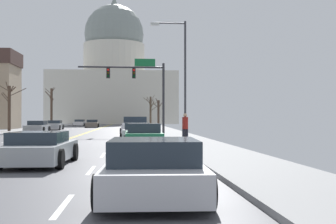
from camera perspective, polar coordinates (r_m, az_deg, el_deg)
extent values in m
cube|color=#4E4E53|center=(27.27, -14.85, -4.14)|extent=(14.00, 180.00, 0.06)
cube|color=yellow|center=(27.29, -15.10, -4.06)|extent=(0.10, 176.40, 0.00)
cube|color=yellow|center=(27.25, -14.60, -4.07)|extent=(0.10, 176.40, 0.00)
cube|color=silver|center=(8.16, -13.86, -12.08)|extent=(0.12, 2.20, 0.00)
cube|color=silver|center=(13.26, -10.28, -7.68)|extent=(0.12, 2.20, 0.00)
cube|color=silver|center=(18.42, -8.71, -5.72)|extent=(0.12, 2.20, 0.00)
cube|color=silver|center=(23.59, -7.84, -4.61)|extent=(0.12, 2.20, 0.00)
cube|color=silver|center=(28.78, -7.28, -3.91)|extent=(0.12, 2.20, 0.00)
cube|color=silver|center=(33.96, -6.90, -3.42)|extent=(0.12, 2.20, 0.00)
cube|color=silver|center=(39.16, -6.61, -3.06)|extent=(0.12, 2.20, 0.00)
cube|color=silver|center=(44.35, -6.40, -2.78)|extent=(0.12, 2.20, 0.00)
cube|color=silver|center=(49.55, -6.23, -2.56)|extent=(0.12, 2.20, 0.00)
cube|color=silver|center=(54.74, -6.09, -2.38)|extent=(0.12, 2.20, 0.00)
cube|color=silver|center=(59.94, -5.97, -2.24)|extent=(0.12, 2.20, 0.00)
cube|color=silver|center=(65.14, -5.88, -2.12)|extent=(0.12, 2.20, 0.00)
cube|color=silver|center=(70.33, -5.79, -2.01)|extent=(0.12, 2.20, 0.00)
cube|color=silver|center=(75.53, -5.72, -1.92)|extent=(0.12, 2.20, 0.00)
cube|color=silver|center=(80.73, -5.66, -1.84)|extent=(0.12, 2.20, 0.00)
cube|color=silver|center=(85.93, -5.61, -1.77)|extent=(0.12, 2.20, 0.00)
cube|color=silver|center=(91.13, -5.56, -1.71)|extent=(0.12, 2.20, 0.00)
cube|color=silver|center=(29.91, -20.83, -3.75)|extent=(0.12, 2.20, 0.00)
cube|color=silver|center=(34.93, -18.47, -3.31)|extent=(0.12, 2.20, 0.00)
cube|color=silver|center=(40.00, -16.70, -2.98)|extent=(0.12, 2.20, 0.00)
cube|color=silver|center=(45.10, -15.33, -2.72)|extent=(0.12, 2.20, 0.00)
cube|color=silver|center=(50.21, -14.24, -2.52)|extent=(0.12, 2.20, 0.00)
cube|color=silver|center=(55.35, -13.36, -2.35)|extent=(0.12, 2.20, 0.00)
cube|color=silver|center=(60.49, -12.62, -2.21)|extent=(0.12, 2.20, 0.00)
cube|color=silver|center=(65.64, -12.00, -2.09)|extent=(0.12, 2.20, 0.00)
cube|color=silver|center=(70.81, -11.47, -1.99)|extent=(0.12, 2.20, 0.00)
cube|color=silver|center=(75.97, -11.01, -1.90)|extent=(0.12, 2.20, 0.00)
cube|color=silver|center=(81.14, -10.61, -1.83)|extent=(0.12, 2.20, 0.00)
cube|color=silver|center=(86.31, -10.26, -1.76)|extent=(0.12, 2.20, 0.00)
cube|color=silver|center=(91.49, -9.95, -1.70)|extent=(0.12, 2.20, 0.00)
cube|color=gray|center=(27.11, 3.18, -3.97)|extent=(3.00, 180.00, 0.14)
cylinder|color=#28282D|center=(39.27, -0.61, 1.87)|extent=(0.22, 0.22, 6.47)
cylinder|color=#28282D|center=(39.41, -6.31, 6.00)|extent=(7.80, 0.16, 0.16)
cube|color=black|center=(39.33, -4.60, 5.19)|extent=(0.32, 0.28, 0.92)
sphere|color=red|center=(39.20, -4.60, 5.62)|extent=(0.22, 0.22, 0.22)
sphere|color=#332B05|center=(39.17, -4.60, 5.21)|extent=(0.22, 0.22, 0.22)
sphere|color=black|center=(39.14, -4.60, 4.80)|extent=(0.22, 0.22, 0.22)
cube|color=black|center=(39.39, -8.02, 5.18)|extent=(0.32, 0.28, 0.92)
sphere|color=red|center=(39.26, -8.03, 5.61)|extent=(0.22, 0.22, 0.22)
sphere|color=#332B05|center=(39.23, -8.03, 5.21)|extent=(0.22, 0.22, 0.22)
sphere|color=black|center=(39.21, -8.03, 4.80)|extent=(0.22, 0.22, 0.22)
cube|color=#146033|center=(39.48, -3.12, 6.64)|extent=(1.90, 0.06, 0.70)
cylinder|color=#333338|center=(27.98, 2.32, 4.26)|extent=(0.14, 0.14, 7.79)
cylinder|color=#333338|center=(28.44, 0.28, 11.81)|extent=(1.99, 0.09, 0.09)
cube|color=#B2B2AD|center=(28.36, -1.77, 11.71)|extent=(0.56, 0.24, 0.16)
cube|color=beige|center=(110.01, -7.24, 1.74)|extent=(31.06, 22.15, 12.59)
cylinder|color=beige|center=(110.91, -7.23, 7.00)|extent=(15.58, 15.58, 7.76)
sphere|color=gray|center=(111.97, -7.23, 10.31)|extent=(15.14, 15.14, 15.14)
cone|color=gray|center=(113.97, -7.22, 14.65)|extent=(1.80, 1.80, 2.40)
cube|color=silver|center=(34.73, -4.42, -2.38)|extent=(2.15, 5.52, 0.76)
cube|color=#1E2833|center=(35.48, -4.40, -1.18)|extent=(1.91, 1.90, 0.68)
cube|color=silver|center=(32.04, -4.50, -1.64)|extent=(1.87, 0.14, 0.22)
cylinder|color=black|center=(36.41, -5.98, -2.61)|extent=(0.30, 0.81, 0.80)
cylinder|color=black|center=(36.37, -2.78, -2.62)|extent=(0.30, 0.81, 0.80)
cylinder|color=black|center=(33.13, -6.22, -2.80)|extent=(0.30, 0.81, 0.80)
cylinder|color=black|center=(33.09, -2.71, -2.81)|extent=(0.30, 0.81, 0.80)
cube|color=silver|center=(27.53, -4.10, -3.02)|extent=(1.90, 4.49, 0.68)
cube|color=#232D38|center=(27.27, -4.11, -1.88)|extent=(1.61, 1.93, 0.42)
cylinder|color=black|center=(28.94, -5.78, -3.26)|extent=(0.24, 0.65, 0.64)
cylinder|color=black|center=(28.91, -2.30, -3.27)|extent=(0.24, 0.65, 0.64)
cylinder|color=black|center=(26.20, -6.09, -3.53)|extent=(0.24, 0.65, 0.64)
cylinder|color=black|center=(26.16, -2.23, -3.54)|extent=(0.24, 0.65, 0.64)
cube|color=#1E7247|center=(21.96, -3.33, -3.60)|extent=(1.85, 4.49, 0.69)
cube|color=#232D38|center=(21.60, -3.30, -2.14)|extent=(1.61, 2.10, 0.45)
cylinder|color=black|center=(23.34, -5.67, -3.88)|extent=(0.22, 0.64, 0.64)
cylinder|color=black|center=(23.40, -1.21, -3.88)|extent=(0.22, 0.64, 0.64)
cylinder|color=black|center=(20.57, -5.74, -4.31)|extent=(0.22, 0.64, 0.64)
cylinder|color=black|center=(20.63, -0.67, -4.30)|extent=(0.22, 0.64, 0.64)
cube|color=#9EA3A8|center=(15.18, -16.78, -5.08)|extent=(1.98, 4.47, 0.58)
cube|color=#232D38|center=(14.96, -16.95, -3.29)|extent=(1.70, 2.18, 0.39)
cylinder|color=black|center=(16.75, -18.78, -5.10)|extent=(0.24, 0.65, 0.64)
cylinder|color=black|center=(16.35, -12.46, -5.23)|extent=(0.24, 0.65, 0.64)
cylinder|color=black|center=(13.66, -14.31, -6.12)|extent=(0.24, 0.65, 0.64)
cube|color=silver|center=(8.80, -1.98, -8.39)|extent=(2.05, 4.40, 0.56)
cube|color=#232D38|center=(8.37, -1.94, -5.25)|extent=(1.74, 2.12, 0.47)
cylinder|color=black|center=(10.18, -7.49, -8.01)|extent=(0.24, 0.65, 0.64)
cylinder|color=black|center=(10.20, 3.30, -8.00)|extent=(0.24, 0.65, 0.64)
cylinder|color=black|center=(7.53, -9.20, -10.61)|extent=(0.24, 0.65, 0.64)
cylinder|color=black|center=(7.56, 5.50, -10.57)|extent=(0.24, 0.65, 0.64)
cube|color=#9EA3A8|center=(46.92, -17.13, -2.07)|extent=(1.91, 4.47, 0.62)
cube|color=#232D38|center=(47.06, -17.09, -1.40)|extent=(1.67, 2.15, 0.46)
cylinder|color=black|center=(45.37, -16.36, -2.31)|extent=(0.22, 0.64, 0.64)
cylinder|color=black|center=(45.80, -18.66, -2.28)|extent=(0.22, 0.64, 0.64)
cylinder|color=black|center=(48.08, -15.68, -2.22)|extent=(0.22, 0.64, 0.64)
cylinder|color=black|center=(48.48, -17.85, -2.20)|extent=(0.22, 0.64, 0.64)
cube|color=#9EA3A8|center=(56.63, -14.98, -1.83)|extent=(1.82, 4.70, 0.64)
cube|color=#232D38|center=(57.06, -14.91, -1.29)|extent=(1.55, 2.01, 0.41)
cylinder|color=black|center=(55.08, -14.33, -2.03)|extent=(0.23, 0.64, 0.64)
cylinder|color=black|center=(55.35, -16.09, -2.01)|extent=(0.23, 0.64, 0.64)
cylinder|color=black|center=(57.94, -13.92, -1.96)|extent=(0.23, 0.64, 0.64)
cylinder|color=black|center=(58.20, -15.59, -1.95)|extent=(0.23, 0.64, 0.64)
cube|color=#6B6056|center=(67.84, -10.13, -1.65)|extent=(1.99, 4.59, 0.64)
cube|color=#232D38|center=(68.22, -10.11, -1.19)|extent=(1.68, 2.03, 0.43)
cylinder|color=black|center=(66.39, -9.42, -1.81)|extent=(0.24, 0.65, 0.64)
cylinder|color=black|center=(66.50, -10.99, -1.80)|extent=(0.24, 0.65, 0.64)
cylinder|color=black|center=(69.19, -9.31, -1.76)|extent=(0.24, 0.65, 0.64)
cylinder|color=black|center=(69.30, -10.82, -1.76)|extent=(0.24, 0.65, 0.64)
cube|color=silver|center=(80.00, -11.77, -1.50)|extent=(1.87, 4.55, 0.64)
cube|color=#232D38|center=(80.28, -11.74, -1.13)|extent=(1.65, 2.07, 0.39)
cylinder|color=black|center=(78.49, -11.22, -1.63)|extent=(0.22, 0.64, 0.64)
cylinder|color=black|center=(78.73, -12.57, -1.63)|extent=(0.22, 0.64, 0.64)
cylinder|color=black|center=(81.29, -11.00, -1.60)|extent=(0.22, 0.64, 0.64)
cylinder|color=black|center=(81.52, -12.30, -1.59)|extent=(0.22, 0.64, 0.64)
cylinder|color=#4C3D2D|center=(74.18, -2.40, -0.16)|extent=(0.24, 0.24, 4.35)
cylinder|color=#4C3D2D|center=(74.58, -2.33, 1.12)|extent=(0.35, 0.84, 1.32)
cylinder|color=#4C3D2D|center=(74.21, -2.85, 1.57)|extent=(1.23, 0.08, 1.00)
cylinder|color=#4C3D2D|center=(73.94, -2.14, 0.85)|extent=(0.75, 0.67, 1.41)
cylinder|color=#4C3D2D|center=(74.60, -1.85, 1.10)|extent=(1.52, 0.80, 0.97)
cylinder|color=#4C3D2D|center=(74.02, -1.99, 0.39)|extent=(1.10, 0.49, 0.87)
cylinder|color=#4C3D2D|center=(73.58, -2.37, 1.20)|extent=(0.10, 1.33, 0.86)
cylinder|color=#423328|center=(71.34, -15.36, 0.61)|extent=(0.38, 0.38, 6.15)
cylinder|color=#423328|center=(71.62, -15.13, 2.86)|extent=(0.58, 0.51, 0.89)
cylinder|color=#423328|center=(71.55, -15.76, 2.70)|extent=(1.08, 0.08, 0.94)
cylinder|color=#423328|center=(71.65, -15.47, 1.72)|extent=(0.53, 0.61, 0.90)
cylinder|color=#423328|center=(70.99, -15.24, 1.43)|extent=(0.56, 0.82, 0.80)
cylinder|color=#423328|center=(72.08, -15.22, 2.75)|extent=(0.17, 1.37, 1.31)
cylinder|color=#423328|center=(71.59, -15.76, 2.33)|extent=(1.12, 0.22, 1.11)
cylinder|color=#423328|center=(71.38, -15.74, 2.18)|extent=(1.01, 0.32, 1.20)
cylinder|color=#423328|center=(68.09, -1.29, -0.18)|extent=(0.36, 0.36, 4.19)
cylinder|color=#423328|center=(68.63, -1.47, 1.49)|extent=(0.49, 1.12, 0.98)
cylinder|color=#423328|center=(68.52, -1.36, 1.11)|extent=(0.22, 0.89, 0.92)
cylinder|color=#423328|center=(68.16, -0.89, 1.11)|extent=(1.03, 0.12, 1.17)
cylinder|color=#423328|center=(68.49, -1.21, 0.91)|extent=(0.37, 0.88, 1.22)
cylinder|color=#423328|center=(67.84, -1.56, 0.80)|extent=(0.78, 0.62, 0.68)
cylinder|color=#423328|center=(68.49, -1.16, 0.65)|extent=(0.43, 0.82, 0.65)
cylinder|color=#423328|center=(48.39, -20.51, 0.45)|extent=(0.32, 0.32, 4.83)
cylinder|color=#423328|center=(48.98, -20.27, 2.80)|extent=(0.23, 1.17, 0.98)
cylinder|color=#423328|center=(48.54, -20.98, 1.75)|extent=(0.88, 0.08, 1.04)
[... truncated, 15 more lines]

